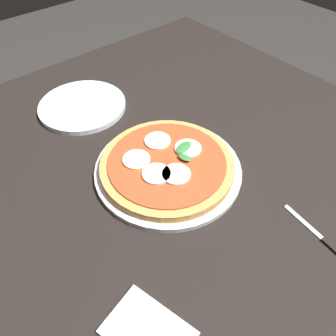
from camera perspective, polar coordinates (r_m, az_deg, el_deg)
ground_plane at (r=1.40m, az=2.18°, el=-21.02°), size 6.00×6.00×0.00m
dining_table at (r=0.83m, az=3.42°, el=-3.68°), size 1.20×1.09×0.75m
serving_tray at (r=0.73m, az=0.00°, el=-0.21°), size 0.32×0.32×0.01m
pizza at (r=0.72m, az=-0.20°, el=0.63°), size 0.29×0.29×0.03m
plate_white at (r=0.94m, az=-14.50°, el=10.30°), size 0.23×0.23×0.01m
napkin at (r=0.56m, az=-3.43°, el=-26.42°), size 0.15×0.12×0.01m
knife at (r=0.69m, az=25.17°, el=-11.03°), size 0.15×0.03×0.01m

